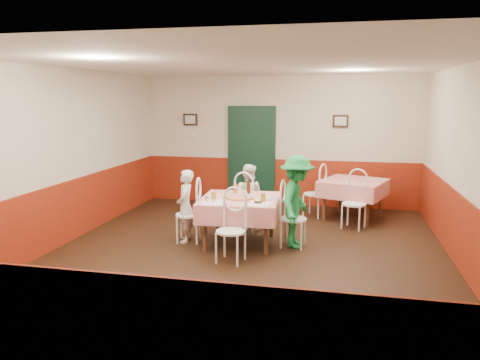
% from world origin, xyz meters
% --- Properties ---
extents(floor, '(7.00, 7.00, 0.00)m').
position_xyz_m(floor, '(0.00, 0.00, 0.00)').
color(floor, black).
rests_on(floor, ground).
extents(ceiling, '(7.00, 7.00, 0.00)m').
position_xyz_m(ceiling, '(0.00, 0.00, 2.80)').
color(ceiling, white).
rests_on(ceiling, back_wall).
extents(back_wall, '(6.00, 0.10, 2.80)m').
position_xyz_m(back_wall, '(0.00, 3.50, 1.40)').
color(back_wall, beige).
rests_on(back_wall, ground).
extents(front_wall, '(6.00, 0.10, 2.80)m').
position_xyz_m(front_wall, '(0.00, -3.50, 1.40)').
color(front_wall, beige).
rests_on(front_wall, ground).
extents(left_wall, '(0.10, 7.00, 2.80)m').
position_xyz_m(left_wall, '(-3.00, 0.00, 1.40)').
color(left_wall, beige).
rests_on(left_wall, ground).
extents(right_wall, '(0.10, 7.00, 2.80)m').
position_xyz_m(right_wall, '(3.00, 0.00, 1.40)').
color(right_wall, beige).
rests_on(right_wall, ground).
extents(wainscot_back, '(6.00, 0.03, 1.00)m').
position_xyz_m(wainscot_back, '(0.00, 3.48, 0.50)').
color(wainscot_back, maroon).
rests_on(wainscot_back, ground).
extents(wainscot_front, '(6.00, 0.03, 1.00)m').
position_xyz_m(wainscot_front, '(0.00, -3.48, 0.50)').
color(wainscot_front, maroon).
rests_on(wainscot_front, ground).
extents(wainscot_left, '(0.03, 7.00, 1.00)m').
position_xyz_m(wainscot_left, '(-2.98, 0.00, 0.50)').
color(wainscot_left, maroon).
rests_on(wainscot_left, ground).
extents(wainscot_right, '(0.03, 7.00, 1.00)m').
position_xyz_m(wainscot_right, '(2.98, 0.00, 0.50)').
color(wainscot_right, maroon).
rests_on(wainscot_right, ground).
extents(door, '(0.96, 0.06, 2.10)m').
position_xyz_m(door, '(-0.60, 3.45, 1.05)').
color(door, black).
rests_on(door, ground).
extents(picture_left, '(0.32, 0.03, 0.26)m').
position_xyz_m(picture_left, '(-2.00, 3.45, 1.85)').
color(picture_left, black).
rests_on(picture_left, back_wall).
extents(picture_right, '(0.32, 0.03, 0.26)m').
position_xyz_m(picture_right, '(1.30, 3.45, 1.85)').
color(picture_right, black).
rests_on(picture_right, back_wall).
extents(thermostat, '(0.10, 0.03, 0.10)m').
position_xyz_m(thermostat, '(-1.90, 3.45, 1.50)').
color(thermostat, white).
rests_on(thermostat, back_wall).
extents(main_table, '(1.29, 1.29, 0.77)m').
position_xyz_m(main_table, '(-0.21, 0.48, 0.38)').
color(main_table, red).
rests_on(main_table, ground).
extents(second_table, '(1.43, 1.43, 0.77)m').
position_xyz_m(second_table, '(1.59, 2.55, 0.38)').
color(second_table, red).
rests_on(second_table, ground).
extents(chair_left, '(0.47, 0.47, 0.90)m').
position_xyz_m(chair_left, '(-1.06, 0.43, 0.45)').
color(chair_left, white).
rests_on(chair_left, ground).
extents(chair_right, '(0.45, 0.45, 0.90)m').
position_xyz_m(chair_right, '(0.64, 0.53, 0.45)').
color(chair_right, white).
rests_on(chair_right, ground).
extents(chair_far, '(0.49, 0.49, 0.90)m').
position_xyz_m(chair_far, '(-0.26, 1.33, 0.45)').
color(chair_far, white).
rests_on(chair_far, ground).
extents(chair_near, '(0.47, 0.47, 0.90)m').
position_xyz_m(chair_near, '(-0.16, -0.37, 0.45)').
color(chair_near, white).
rests_on(chair_near, ground).
extents(chair_second_a, '(0.54, 0.54, 0.90)m').
position_xyz_m(chair_second_a, '(0.84, 2.55, 0.45)').
color(chair_second_a, white).
rests_on(chair_second_a, ground).
extents(chair_second_b, '(0.54, 0.54, 0.90)m').
position_xyz_m(chair_second_b, '(1.59, 1.80, 0.45)').
color(chair_second_b, white).
rests_on(chair_second_b, ground).
extents(pizza, '(0.46, 0.46, 0.03)m').
position_xyz_m(pizza, '(-0.21, 0.44, 0.77)').
color(pizza, '#B74723').
rests_on(pizza, main_table).
extents(plate_left, '(0.26, 0.26, 0.01)m').
position_xyz_m(plate_left, '(-0.65, 0.46, 0.77)').
color(plate_left, white).
rests_on(plate_left, main_table).
extents(plate_right, '(0.26, 0.26, 0.01)m').
position_xyz_m(plate_right, '(0.19, 0.51, 0.77)').
color(plate_right, white).
rests_on(plate_right, main_table).
extents(plate_far, '(0.26, 0.26, 0.01)m').
position_xyz_m(plate_far, '(-0.25, 0.91, 0.77)').
color(plate_far, white).
rests_on(plate_far, main_table).
extents(glass_a, '(0.08, 0.08, 0.14)m').
position_xyz_m(glass_a, '(-0.57, 0.20, 0.83)').
color(glass_a, '#BF7219').
rests_on(glass_a, main_table).
extents(glass_b, '(0.08, 0.08, 0.13)m').
position_xyz_m(glass_b, '(0.19, 0.27, 0.83)').
color(glass_b, '#BF7219').
rests_on(glass_b, main_table).
extents(glass_c, '(0.08, 0.08, 0.14)m').
position_xyz_m(glass_c, '(-0.37, 0.85, 0.83)').
color(glass_c, '#BF7219').
rests_on(glass_c, main_table).
extents(beer_bottle, '(0.06, 0.06, 0.22)m').
position_xyz_m(beer_bottle, '(-0.15, 0.86, 0.87)').
color(beer_bottle, '#381C0A').
rests_on(beer_bottle, main_table).
extents(shaker_a, '(0.04, 0.04, 0.09)m').
position_xyz_m(shaker_a, '(-0.62, 0.03, 0.81)').
color(shaker_a, silver).
rests_on(shaker_a, main_table).
extents(shaker_b, '(0.04, 0.04, 0.09)m').
position_xyz_m(shaker_b, '(-0.52, -0.01, 0.81)').
color(shaker_b, silver).
rests_on(shaker_b, main_table).
extents(shaker_c, '(0.04, 0.04, 0.09)m').
position_xyz_m(shaker_c, '(-0.66, 0.11, 0.81)').
color(shaker_c, '#B23319').
rests_on(shaker_c, main_table).
extents(menu_left, '(0.37, 0.45, 0.00)m').
position_xyz_m(menu_left, '(-0.56, 0.08, 0.76)').
color(menu_left, white).
rests_on(menu_left, main_table).
extents(menu_right, '(0.36, 0.44, 0.00)m').
position_xyz_m(menu_right, '(0.18, 0.15, 0.76)').
color(menu_right, white).
rests_on(menu_right, main_table).
extents(wallet, '(0.11, 0.10, 0.02)m').
position_xyz_m(wallet, '(0.13, 0.18, 0.77)').
color(wallet, black).
rests_on(wallet, main_table).
extents(diner_left, '(0.36, 0.48, 1.19)m').
position_xyz_m(diner_left, '(-1.11, 0.43, 0.59)').
color(diner_left, gray).
rests_on(diner_left, ground).
extents(diner_far, '(0.64, 0.54, 1.18)m').
position_xyz_m(diner_far, '(-0.26, 1.38, 0.59)').
color(diner_far, gray).
rests_on(diner_far, ground).
extents(diner_right, '(0.64, 1.00, 1.46)m').
position_xyz_m(diner_right, '(0.69, 0.53, 0.73)').
color(diner_right, gray).
rests_on(diner_right, ground).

